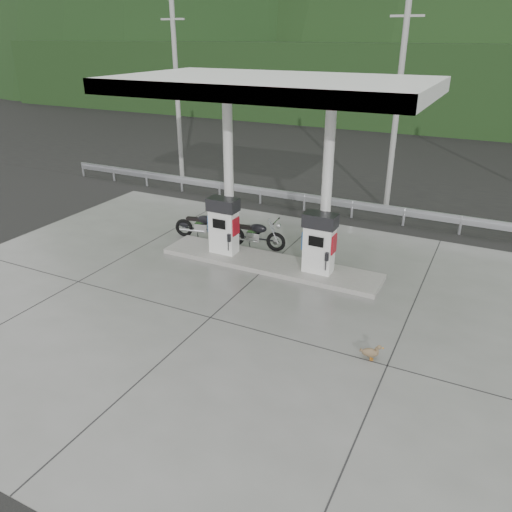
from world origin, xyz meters
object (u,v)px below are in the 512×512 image
at_px(gas_pump_right, 319,243).
at_px(motorcycle_left, 203,226).
at_px(duck, 370,353).
at_px(gas_pump_left, 224,226).
at_px(motorcycle_right, 255,235).

distance_m(gas_pump_right, motorcycle_left, 4.79).
bearing_deg(duck, motorcycle_left, 133.94).
xyz_separation_m(gas_pump_left, gas_pump_right, (3.20, 0.00, 0.00)).
bearing_deg(gas_pump_left, gas_pump_right, 0.00).
bearing_deg(gas_pump_left, motorcycle_left, 144.77).
xyz_separation_m(gas_pump_right, duck, (2.49, -3.43, -0.88)).
height_order(gas_pump_right, motorcycle_right, gas_pump_right).
relative_size(gas_pump_left, duck, 3.90).
bearing_deg(gas_pump_right, duck, -54.06).
height_order(gas_pump_right, duck, gas_pump_right).
distance_m(gas_pump_right, motorcycle_right, 2.88).
xyz_separation_m(motorcycle_left, motorcycle_right, (2.04, 0.04, 0.01)).
bearing_deg(duck, motorcycle_right, 124.49).
height_order(motorcycle_left, duck, motorcycle_left).
relative_size(gas_pump_right, duck, 3.90).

